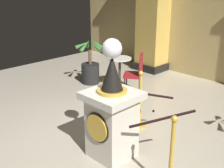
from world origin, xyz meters
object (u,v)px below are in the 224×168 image
at_px(potted_palm_left, 90,69).
at_px(cafe_chair_red, 137,71).
at_px(stanchion_near, 171,167).
at_px(stanchion_far, 140,108).
at_px(cafe_table, 120,69).
at_px(pedestal_clock, 112,114).

relative_size(potted_palm_left, cafe_chair_red, 1.19).
height_order(stanchion_near, stanchion_far, stanchion_near).
height_order(stanchion_near, cafe_chair_red, stanchion_near).
bearing_deg(cafe_chair_red, cafe_table, 170.13).
bearing_deg(stanchion_near, cafe_table, 143.18).
bearing_deg(cafe_table, cafe_chair_red, -9.87).
bearing_deg(cafe_table, potted_palm_left, -159.81).
distance_m(stanchion_far, cafe_chair_red, 1.48).
distance_m(cafe_table, cafe_chair_red, 0.63).
bearing_deg(cafe_chair_red, pedestal_clock, -57.72).
bearing_deg(potted_palm_left, stanchion_near, -27.70).
bearing_deg(potted_palm_left, pedestal_clock, -35.41).
xyz_separation_m(pedestal_clock, stanchion_far, (-0.30, 0.99, -0.31)).
relative_size(stanchion_far, potted_palm_left, 0.91).
xyz_separation_m(pedestal_clock, potted_palm_left, (-2.66, 1.89, -0.31)).
xyz_separation_m(pedestal_clock, stanchion_near, (1.08, -0.07, -0.31)).
xyz_separation_m(stanchion_far, potted_palm_left, (-2.36, 0.90, 0.00)).
xyz_separation_m(potted_palm_left, cafe_table, (0.75, 0.28, 0.10)).
bearing_deg(cafe_chair_red, stanchion_far, -46.91).
bearing_deg(stanchion_near, potted_palm_left, 152.30).
bearing_deg(cafe_chair_red, potted_palm_left, -172.92).
distance_m(potted_palm_left, cafe_chair_red, 1.39).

